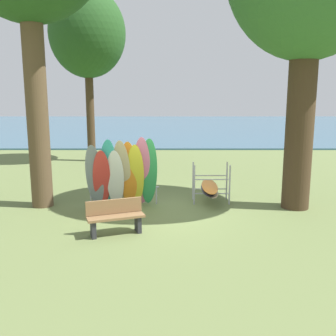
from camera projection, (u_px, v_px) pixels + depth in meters
name	position (u px, v px, depth m)	size (l,w,h in m)	color
ground_plane	(160.00, 212.00, 11.31)	(80.00, 80.00, 0.00)	olive
lake_water	(166.00, 126.00, 41.60)	(80.00, 36.00, 0.10)	#38607A
tree_mid_behind	(88.00, 34.00, 18.88)	(3.75, 3.75, 8.52)	#42301E
leaning_board_pile	(123.00, 175.00, 11.55)	(2.20, 1.10, 2.21)	gray
board_storage_rack	(210.00, 188.00, 12.29)	(1.15, 2.13, 1.25)	#9EA0A5
park_bench	(116.00, 216.00, 9.46)	(1.46, 0.87, 0.85)	#2D2D33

